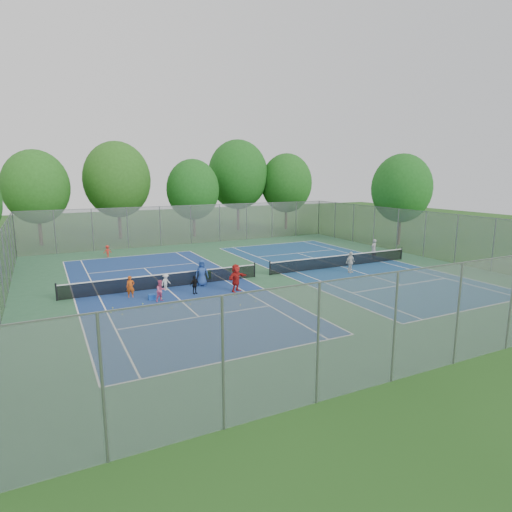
{
  "coord_description": "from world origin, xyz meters",
  "views": [
    {
      "loc": [
        -13.79,
        -26.37,
        7.26
      ],
      "look_at": [
        0.0,
        1.0,
        1.3
      ],
      "focal_mm": 30.0,
      "sensor_mm": 36.0,
      "label": 1
    }
  ],
  "objects_px": {
    "net_right": "(341,261)",
    "net_left": "(166,281)",
    "instructor": "(374,249)",
    "ball_hopper": "(209,275)",
    "ball_crate": "(152,297)"
  },
  "relations": [
    {
      "from": "instructor",
      "to": "net_right",
      "type": "bearing_deg",
      "value": 5.01
    },
    {
      "from": "ball_hopper",
      "to": "ball_crate",
      "type": "bearing_deg",
      "value": -145.64
    },
    {
      "from": "net_right",
      "to": "net_left",
      "type": "bearing_deg",
      "value": 180.0
    },
    {
      "from": "ball_crate",
      "to": "instructor",
      "type": "relative_size",
      "value": 0.22
    },
    {
      "from": "net_left",
      "to": "net_right",
      "type": "height_order",
      "value": "same"
    },
    {
      "from": "ball_hopper",
      "to": "net_right",
      "type": "bearing_deg",
      "value": -5.36
    },
    {
      "from": "net_right",
      "to": "ball_hopper",
      "type": "distance_m",
      "value": 10.75
    },
    {
      "from": "net_left",
      "to": "ball_crate",
      "type": "distance_m",
      "value": 2.66
    },
    {
      "from": "net_right",
      "to": "instructor",
      "type": "xyz_separation_m",
      "value": [
        4.49,
        1.33,
        0.39
      ]
    },
    {
      "from": "ball_crate",
      "to": "instructor",
      "type": "bearing_deg",
      "value": 10.12
    },
    {
      "from": "ball_crate",
      "to": "instructor",
      "type": "height_order",
      "value": "instructor"
    },
    {
      "from": "net_left",
      "to": "instructor",
      "type": "xyz_separation_m",
      "value": [
        18.49,
        1.33,
        0.39
      ]
    },
    {
      "from": "net_left",
      "to": "net_right",
      "type": "xyz_separation_m",
      "value": [
        14.0,
        0.0,
        0.0
      ]
    },
    {
      "from": "net_right",
      "to": "ball_hopper",
      "type": "relative_size",
      "value": 23.51
    },
    {
      "from": "net_right",
      "to": "instructor",
      "type": "relative_size",
      "value": 7.58
    }
  ]
}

